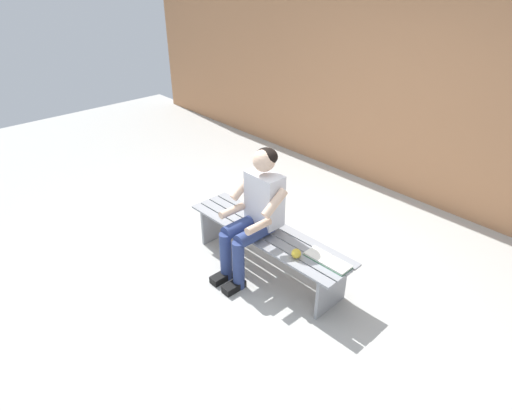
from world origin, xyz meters
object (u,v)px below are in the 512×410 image
at_px(book_open, 327,260).
at_px(bench_near, 268,241).
at_px(person_seated, 255,210).
at_px(apple, 296,254).

bearing_deg(book_open, bench_near, 3.70).
bearing_deg(bench_near, book_open, -174.68).
bearing_deg(person_seated, book_open, -167.66).
xyz_separation_m(person_seated, apple, (-0.52, -0.00, -0.20)).
distance_m(person_seated, apple, 0.56).
bearing_deg(bench_near, apple, 167.91).
relative_size(bench_near, book_open, 4.25).
distance_m(apple, book_open, 0.27).
height_order(bench_near, person_seated, person_seated).
xyz_separation_m(bench_near, person_seated, (0.07, 0.10, 0.34)).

